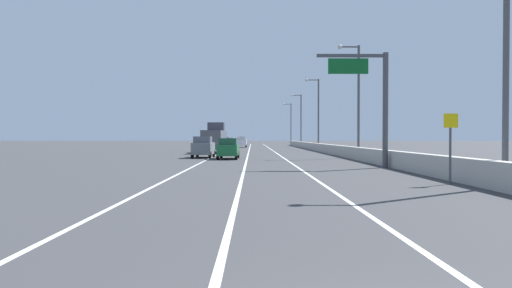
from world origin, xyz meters
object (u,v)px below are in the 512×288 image
(car_silver_3, at_px, (229,142))
(lamp_post_right_third, at_px, (317,109))
(lamp_post_right_fifth, at_px, (290,121))
(overhead_sign_gantry, at_px, (374,95))
(lamp_post_right_fourth, at_px, (300,117))
(car_green_2, at_px, (228,149))
(lamp_post_right_near, at_px, (500,33))
(car_white_1, at_px, (242,142))
(car_gray_4, at_px, (203,147))
(speed_advisory_sign, at_px, (450,143))
(box_truck, at_px, (215,139))
(lamp_post_right_second, at_px, (356,93))
(car_blue_0, at_px, (224,143))

(car_silver_3, bearing_deg, lamp_post_right_third, -59.04)
(lamp_post_right_fifth, bearing_deg, overhead_sign_gantry, -91.29)
(overhead_sign_gantry, bearing_deg, lamp_post_right_fourth, 88.27)
(car_green_2, bearing_deg, lamp_post_right_near, -61.16)
(lamp_post_right_fourth, bearing_deg, car_white_1, -157.05)
(car_white_1, bearing_deg, car_silver_3, 117.00)
(lamp_post_right_fourth, distance_m, car_gray_4, 49.58)
(speed_advisory_sign, distance_m, car_white_1, 66.43)
(lamp_post_right_fourth, distance_m, box_truck, 37.10)
(speed_advisory_sign, bearing_deg, car_gray_4, 119.21)
(lamp_post_right_third, height_order, car_green_2, lamp_post_right_third)
(lamp_post_right_second, xyz_separation_m, car_silver_3, (-14.70, 48.06, -5.22))
(car_green_2, distance_m, box_truck, 15.95)
(lamp_post_right_third, height_order, car_blue_0, lamp_post_right_third)
(car_blue_0, relative_size, car_white_1, 0.99)
(lamp_post_right_fifth, xyz_separation_m, car_blue_0, (-14.58, -41.56, -5.19))
(lamp_post_right_near, height_order, car_white_1, lamp_post_right_near)
(lamp_post_right_fifth, xyz_separation_m, car_silver_3, (-14.65, -23.48, -5.22))
(lamp_post_right_near, xyz_separation_m, car_blue_0, (-14.65, 53.84, -5.19))
(car_gray_4, bearing_deg, lamp_post_right_fourth, 72.86)
(car_silver_3, bearing_deg, speed_advisory_sign, -79.47)
(lamp_post_right_fourth, xyz_separation_m, box_truck, (-14.59, -33.83, -4.39))
(lamp_post_right_near, xyz_separation_m, lamp_post_right_fifth, (-0.08, 95.40, 0.00))
(lamp_post_right_fifth, relative_size, car_silver_3, 2.39)
(lamp_post_right_near, height_order, lamp_post_right_fourth, same)
(overhead_sign_gantry, xyz_separation_m, speed_advisory_sign, (0.44, -9.88, -2.96))
(overhead_sign_gantry, bearing_deg, car_gray_4, 132.99)
(lamp_post_right_near, height_order, car_green_2, lamp_post_right_near)
(lamp_post_right_fifth, distance_m, car_green_2, 74.55)
(lamp_post_right_fifth, xyz_separation_m, car_gray_4, (-14.60, -70.97, -5.15))
(overhead_sign_gantry, height_order, box_truck, overhead_sign_gantry)
(car_green_2, distance_m, car_gray_4, 3.52)
(speed_advisory_sign, bearing_deg, car_blue_0, 103.92)
(lamp_post_right_near, height_order, car_gray_4, lamp_post_right_near)
(lamp_post_right_near, bearing_deg, lamp_post_right_fourth, 90.11)
(car_blue_0, xyz_separation_m, car_silver_3, (-0.07, 18.07, -0.03))
(lamp_post_right_fifth, relative_size, car_gray_4, 2.63)
(overhead_sign_gantry, bearing_deg, speed_advisory_sign, -87.43)
(speed_advisory_sign, bearing_deg, car_green_2, 116.67)
(car_green_2, relative_size, car_gray_4, 1.05)
(car_blue_0, relative_size, car_green_2, 1.04)
(lamp_post_right_fourth, height_order, car_blue_0, lamp_post_right_fourth)
(speed_advisory_sign, relative_size, car_gray_4, 0.73)
(car_green_2, bearing_deg, speed_advisory_sign, -63.33)
(overhead_sign_gantry, height_order, speed_advisory_sign, overhead_sign_gantry)
(lamp_post_right_second, xyz_separation_m, car_gray_4, (-14.65, 0.58, -5.15))
(overhead_sign_gantry, height_order, lamp_post_right_near, lamp_post_right_near)
(speed_advisory_sign, xyz_separation_m, lamp_post_right_fifth, (1.46, 94.46, 4.40))
(lamp_post_right_near, xyz_separation_m, lamp_post_right_third, (-0.20, 47.70, 0.00))
(lamp_post_right_second, xyz_separation_m, car_white_1, (-11.96, 42.68, -5.13))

